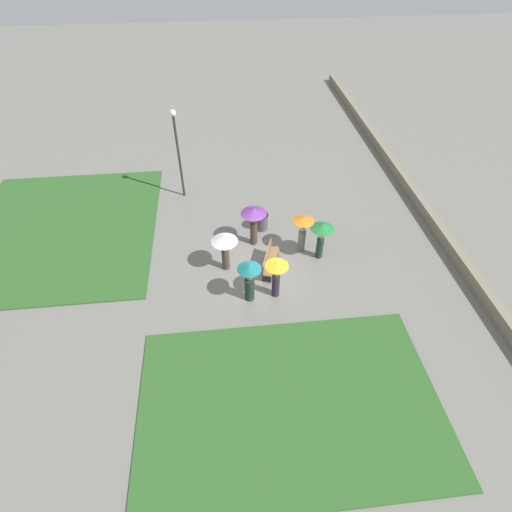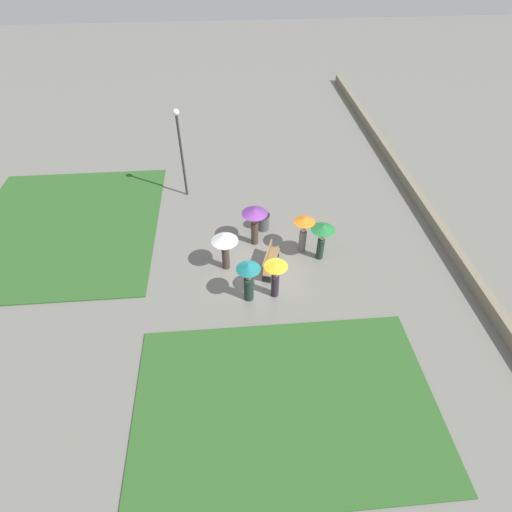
% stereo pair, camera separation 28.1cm
% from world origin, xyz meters
% --- Properties ---
extents(ground_plane, '(90.00, 90.00, 0.00)m').
position_xyz_m(ground_plane, '(0.00, 0.00, 0.00)').
color(ground_plane, slate).
extents(lawn_patch_near, '(6.29, 9.67, 0.06)m').
position_xyz_m(lawn_patch_near, '(-6.18, -0.23, 0.03)').
color(lawn_patch_near, '#2D5B26').
rests_on(lawn_patch_near, ground_plane).
extents(lawn_patch_far, '(9.94, 8.90, 0.06)m').
position_xyz_m(lawn_patch_far, '(3.79, 9.26, 0.03)').
color(lawn_patch_far, '#2D5B26').
rests_on(lawn_patch_far, ground_plane).
extents(parapet_wall, '(45.00, 0.35, 0.56)m').
position_xyz_m(parapet_wall, '(0.00, -8.73, 0.28)').
color(parapet_wall, gray).
rests_on(parapet_wall, ground_plane).
extents(park_bench, '(1.89, 0.99, 0.90)m').
position_xyz_m(park_bench, '(0.08, -0.38, 0.47)').
color(park_bench, brown).
rests_on(park_bench, ground_plane).
extents(lamp_post, '(0.32, 0.32, 4.71)m').
position_xyz_m(lamp_post, '(6.17, 3.43, 3.00)').
color(lamp_post, '#2D2D30').
rests_on(lamp_post, ground_plane).
extents(trash_bin, '(0.65, 0.65, 0.83)m').
position_xyz_m(trash_bin, '(2.87, -0.38, 0.42)').
color(trash_bin, '#4C4C51').
rests_on(trash_bin, ground_plane).
extents(crowd_person_white, '(1.12, 1.12, 1.80)m').
position_xyz_m(crowd_person_white, '(0.31, 1.48, 1.38)').
color(crowd_person_white, '#47382D').
rests_on(crowd_person_white, ground_plane).
extents(crowd_person_purple, '(1.16, 1.16, 1.95)m').
position_xyz_m(crowd_person_purple, '(1.84, 0.11, 1.48)').
color(crowd_person_purple, '#47382D').
rests_on(crowd_person_purple, ground_plane).
extents(crowd_person_yellow, '(0.93, 0.93, 1.82)m').
position_xyz_m(crowd_person_yellow, '(-1.47, -0.44, 1.27)').
color(crowd_person_yellow, '#2D2333').
rests_on(crowd_person_yellow, ground_plane).
extents(crowd_person_orange, '(0.94, 0.94, 1.83)m').
position_xyz_m(crowd_person_orange, '(1.16, -2.00, 1.26)').
color(crowd_person_orange, slate).
rests_on(crowd_person_orange, ground_plane).
extents(crowd_person_teal, '(0.95, 0.95, 1.89)m').
position_xyz_m(crowd_person_teal, '(-1.57, 0.62, 1.25)').
color(crowd_person_teal, '#1E3328').
rests_on(crowd_person_teal, ground_plane).
extents(crowd_person_green, '(1.03, 1.03, 1.83)m').
position_xyz_m(crowd_person_green, '(0.59, -2.70, 1.36)').
color(crowd_person_green, '#1E3328').
rests_on(crowd_person_green, ground_plane).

